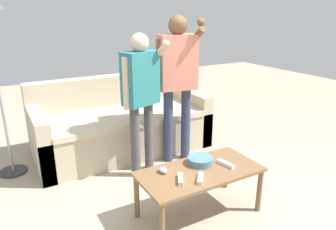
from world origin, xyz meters
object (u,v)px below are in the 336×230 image
object	(u,v)px
game_remote_wand_near	(200,178)
game_remote_wand_far	(226,164)
couch	(121,125)
coffee_table	(200,176)
game_remote_nunchuk	(163,170)
player_center	(141,89)
snack_bowl	(200,160)
player_right	(178,73)
game_remote_wand_spare	(180,179)

from	to	relation	value
game_remote_wand_near	game_remote_wand_far	distance (m)	0.33
couch	coffee_table	bearing A→B (deg)	-87.35
game_remote_nunchuk	game_remote_wand_near	size ratio (longest dim) A/B	0.65
player_center	coffee_table	bearing A→B (deg)	-83.51
game_remote_nunchuk	player_center	size ratio (longest dim) A/B	0.06
snack_bowl	player_right	size ratio (longest dim) A/B	0.13
couch	player_center	distance (m)	0.92
couch	game_remote_nunchuk	world-z (taller)	couch
couch	player_right	distance (m)	1.02
player_center	player_right	size ratio (longest dim) A/B	0.90
game_remote_wand_far	game_remote_wand_near	bearing A→B (deg)	-164.04
game_remote_wand_far	couch	bearing A→B (deg)	100.82
player_center	player_right	bearing A→B (deg)	10.59
snack_bowl	player_right	world-z (taller)	player_right
snack_bowl	coffee_table	bearing A→B (deg)	-126.01
coffee_table	game_remote_wand_far	distance (m)	0.25
player_right	coffee_table	bearing A→B (deg)	-110.90
coffee_table	game_remote_wand_spare	xyz separation A→B (m)	(-0.22, -0.06, 0.07)
game_remote_nunchuk	game_remote_wand_near	bearing A→B (deg)	-51.64
game_remote_wand_far	game_remote_nunchuk	bearing A→B (deg)	163.71
couch	player_center	world-z (taller)	player_center
player_center	player_right	xyz separation A→B (m)	(0.47, 0.09, 0.10)
couch	player_right	world-z (taller)	player_right
player_right	game_remote_wand_spare	bearing A→B (deg)	-119.89
coffee_table	game_remote_wand_spare	bearing A→B (deg)	-164.33
game_remote_nunchuk	game_remote_wand_spare	bearing A→B (deg)	-72.69
coffee_table	game_remote_wand_far	world-z (taller)	game_remote_wand_far
player_center	game_remote_wand_far	bearing A→B (deg)	-69.95
couch	game_remote_nunchuk	size ratio (longest dim) A/B	22.92
coffee_table	player_center	size ratio (longest dim) A/B	0.70
couch	player_right	size ratio (longest dim) A/B	1.27
player_center	game_remote_wand_spare	xyz separation A→B (m)	(-0.12, -0.94, -0.48)
snack_bowl	player_center	xyz separation A→B (m)	(-0.17, 0.78, 0.47)
coffee_table	player_center	bearing A→B (deg)	96.49
game_remote_wand_near	game_remote_wand_far	world-z (taller)	same
game_remote_wand_near	player_center	bearing A→B (deg)	90.78
coffee_table	game_remote_wand_spare	size ratio (longest dim) A/B	6.57
snack_bowl	game_remote_wand_spare	size ratio (longest dim) A/B	1.40
coffee_table	player_right	world-z (taller)	player_right
coffee_table	snack_bowl	distance (m)	0.14
player_right	game_remote_wand_spare	distance (m)	1.32
snack_bowl	game_remote_wand_far	distance (m)	0.21
couch	game_remote_wand_far	xyz separation A→B (m)	(0.31, -1.60, 0.12)
couch	game_remote_wand_far	bearing A→B (deg)	-79.18
snack_bowl	player_right	bearing A→B (deg)	70.97
coffee_table	game_remote_wand_far	size ratio (longest dim) A/B	6.04
player_center	game_remote_wand_far	world-z (taller)	player_center
game_remote_nunchuk	game_remote_wand_spare	xyz separation A→B (m)	(0.05, -0.17, -0.01)
player_center	game_remote_wand_near	world-z (taller)	player_center
couch	game_remote_wand_near	xyz separation A→B (m)	(-0.01, -1.69, 0.12)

